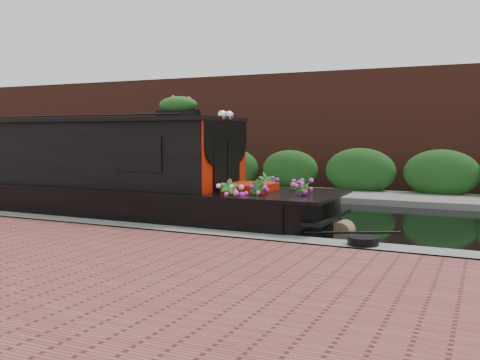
% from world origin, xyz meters
% --- Properties ---
extents(ground, '(80.00, 80.00, 0.00)m').
position_xyz_m(ground, '(0.00, 0.00, 0.00)').
color(ground, black).
rests_on(ground, ground).
extents(near_bank_coping, '(40.00, 0.60, 0.50)m').
position_xyz_m(near_bank_coping, '(0.00, -3.30, 0.00)').
color(near_bank_coping, slate).
rests_on(near_bank_coping, ground).
extents(far_bank_path, '(40.00, 2.40, 0.34)m').
position_xyz_m(far_bank_path, '(0.00, 4.20, 0.00)').
color(far_bank_path, slate).
rests_on(far_bank_path, ground).
extents(far_hedge, '(40.00, 1.10, 2.80)m').
position_xyz_m(far_hedge, '(0.00, 5.10, 0.00)').
color(far_hedge, '#1B4918').
rests_on(far_hedge, ground).
extents(far_brick_wall, '(40.00, 1.00, 8.00)m').
position_xyz_m(far_brick_wall, '(0.00, 7.20, 0.00)').
color(far_brick_wall, '#57271D').
rests_on(far_brick_wall, ground).
extents(narrowboat, '(12.12, 2.18, 2.84)m').
position_xyz_m(narrowboat, '(-2.94, -1.98, 0.85)').
color(narrowboat, black).
rests_on(narrowboat, ground).
extents(rope_fender, '(0.37, 0.42, 0.37)m').
position_xyz_m(rope_fender, '(3.50, -1.98, 0.18)').
color(rope_fender, brown).
rests_on(rope_fender, ground).
extents(coiled_mooring_rope, '(0.46, 0.46, 0.12)m').
position_xyz_m(coiled_mooring_rope, '(4.13, -3.26, 0.31)').
color(coiled_mooring_rope, black).
rests_on(coiled_mooring_rope, near_bank_coping).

